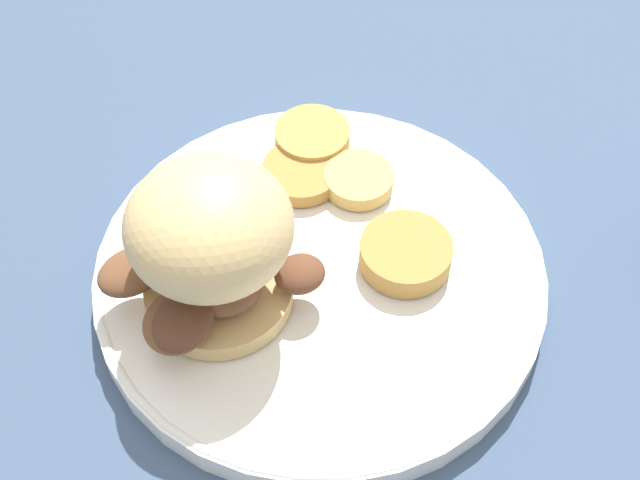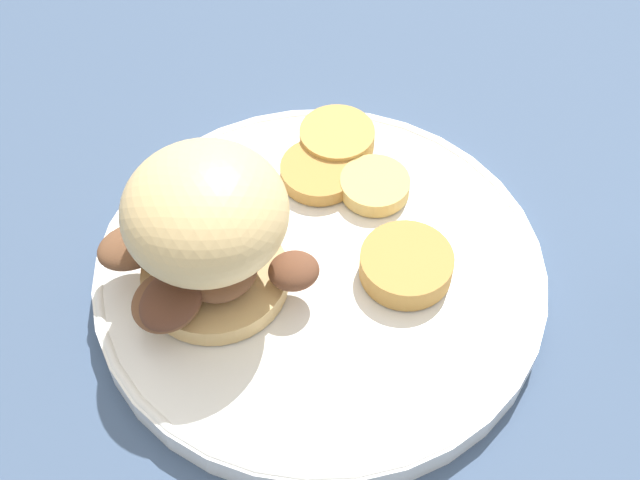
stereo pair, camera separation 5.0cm
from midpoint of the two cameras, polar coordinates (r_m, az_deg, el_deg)
ground_plane at (r=0.54m, az=2.67°, el=-3.07°), size 4.00×4.00×0.00m
dinner_plate at (r=0.53m, az=2.71°, el=-2.40°), size 0.27×0.27×0.02m
sandwich at (r=0.48m, az=-4.38°, el=0.37°), size 0.11×0.12×0.10m
potato_round_0 at (r=0.52m, az=8.31°, el=-1.77°), size 0.05×0.05×0.02m
potato_round_1 at (r=0.56m, az=2.53°, el=4.25°), size 0.05×0.05×0.01m
potato_round_2 at (r=0.58m, az=3.59°, el=6.40°), size 0.05×0.05×0.01m
potato_round_3 at (r=0.56m, az=6.11°, el=3.34°), size 0.04×0.04×0.01m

